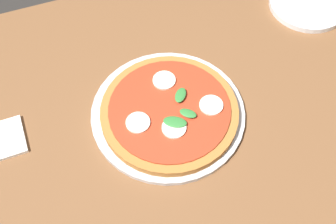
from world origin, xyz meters
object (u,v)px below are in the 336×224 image
Objects in this scene: dining_table at (154,164)px; serving_tray at (168,113)px; plate_white at (307,4)px; pizza at (170,111)px.

dining_table is 4.30× the size of serving_tray.
dining_table is at bearing -154.43° from plate_white.
pizza is at bearing 41.04° from dining_table.
pizza is at bearing -156.71° from plate_white.
serving_tray is at bearing 45.47° from dining_table.
plate_white is (0.45, 0.19, -0.02)m from pizza.
pizza is at bearing -85.22° from serving_tray.
plate_white reaches higher than dining_table.
pizza is 1.48× the size of plate_white.
dining_table is 0.13m from serving_tray.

